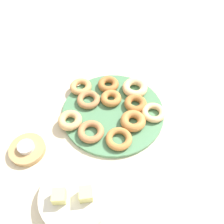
{
  "coord_description": "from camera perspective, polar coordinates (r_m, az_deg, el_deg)",
  "views": [
    {
      "loc": [
        -0.06,
        0.53,
        0.7
      ],
      "look_at": [
        0.0,
        0.03,
        0.04
      ],
      "focal_mm": 38.26,
      "sensor_mm": 36.0,
      "label": 1
    }
  ],
  "objects": [
    {
      "name": "tealight",
      "position": [
        0.82,
        -19.88,
        -7.83
      ],
      "size": [
        0.05,
        0.05,
        0.02
      ],
      "primitive_type": "cylinder",
      "color": "silver",
      "rests_on": "candle_holder"
    },
    {
      "name": "fruit_bowl",
      "position": [
        0.73,
        -8.87,
        -19.35
      ],
      "size": [
        0.2,
        0.2,
        0.04
      ],
      "primitive_type": "cylinder",
      "color": "silver",
      "rests_on": "ground_plane"
    },
    {
      "name": "melon_chunk_left",
      "position": [
        0.69,
        -6.26,
        -18.89
      ],
      "size": [
        0.04,
        0.04,
        0.04
      ],
      "primitive_type": "cube",
      "rotation": [
        0.0,
        0.0,
        0.26
      ],
      "color": "#DBD67A",
      "rests_on": "fruit_bowl"
    },
    {
      "name": "donut_9",
      "position": [
        0.88,
        5.6,
        2.06
      ],
      "size": [
        0.09,
        0.09,
        0.03
      ],
      "primitive_type": "torus",
      "rotation": [
        0.0,
        0.0,
        4.64
      ],
      "color": "#AD6B33",
      "rests_on": "donut_plate"
    },
    {
      "name": "melon_chunk_right",
      "position": [
        0.69,
        -12.49,
        -19.05
      ],
      "size": [
        0.04,
        0.04,
        0.04
      ],
      "primitive_type": "cube",
      "rotation": [
        0.0,
        0.0,
        0.18
      ],
      "color": "#DBD67A",
      "rests_on": "fruit_bowl"
    },
    {
      "name": "donut_2",
      "position": [
        0.94,
        -7.5,
        6.0
      ],
      "size": [
        0.12,
        0.12,
        0.02
      ],
      "primitive_type": "torus",
      "rotation": [
        0.0,
        0.0,
        2.41
      ],
      "color": "tan",
      "rests_on": "donut_plate"
    },
    {
      "name": "donut_7",
      "position": [
        0.93,
        5.48,
        5.79
      ],
      "size": [
        0.14,
        0.14,
        0.03
      ],
      "primitive_type": "torus",
      "rotation": [
        0.0,
        0.0,
        2.41
      ],
      "color": "#EABC84",
      "rests_on": "donut_plate"
    },
    {
      "name": "donut_3",
      "position": [
        0.83,
        5.05,
        -2.12
      ],
      "size": [
        0.12,
        0.12,
        0.03
      ],
      "primitive_type": "torus",
      "rotation": [
        0.0,
        0.0,
        2.74
      ],
      "color": "#BC7A3D",
      "rests_on": "donut_plate"
    },
    {
      "name": "donut_10",
      "position": [
        0.84,
        -10.02,
        -1.97
      ],
      "size": [
        0.1,
        0.1,
        0.03
      ],
      "primitive_type": "torus",
      "rotation": [
        0.0,
        0.0,
        1.84
      ],
      "color": "tan",
      "rests_on": "donut_plate"
    },
    {
      "name": "ground_plane",
      "position": [
        0.88,
        0.25,
        -0.21
      ],
      "size": [
        2.4,
        2.4,
        0.0
      ],
      "primitive_type": "plane",
      "color": "beige"
    },
    {
      "name": "donut_plate",
      "position": [
        0.87,
        0.25,
        0.07
      ],
      "size": [
        0.37,
        0.37,
        0.01
      ],
      "primitive_type": "cylinder",
      "color": "#4C7F56",
      "rests_on": "ground_plane"
    },
    {
      "name": "donut_8",
      "position": [
        0.81,
        -5.07,
        -4.69
      ],
      "size": [
        0.11,
        0.11,
        0.02
      ],
      "primitive_type": "torus",
      "rotation": [
        0.0,
        0.0,
        5.93
      ],
      "color": "#B27547",
      "rests_on": "donut_plate"
    },
    {
      "name": "donut_6",
      "position": [
        0.79,
        1.64,
        -6.42
      ],
      "size": [
        0.09,
        0.09,
        0.02
      ],
      "primitive_type": "torus",
      "rotation": [
        0.0,
        0.0,
        3.08
      ],
      "color": "#BC7A3D",
      "rests_on": "donut_plate"
    },
    {
      "name": "donut_0",
      "position": [
        0.86,
        9.86,
        -0.4
      ],
      "size": [
        0.12,
        0.12,
        0.02
      ],
      "primitive_type": "torus",
      "rotation": [
        0.0,
        0.0,
        3.74
      ],
      "color": "#EABC84",
      "rests_on": "donut_plate"
    },
    {
      "name": "donut_1",
      "position": [
        0.89,
        -5.65,
        2.94
      ],
      "size": [
        0.12,
        0.12,
        0.02
      ],
      "primitive_type": "torus",
      "rotation": [
        0.0,
        0.0,
        0.98
      ],
      "color": "#B27547",
      "rests_on": "donut_plate"
    },
    {
      "name": "candle_holder",
      "position": [
        0.83,
        -19.55,
        -8.44
      ],
      "size": [
        0.12,
        0.12,
        0.02
      ],
      "primitive_type": "cylinder",
      "color": "tan",
      "rests_on": "ground_plane"
    },
    {
      "name": "donut_5",
      "position": [
        0.89,
        -0.24,
        3.28
      ],
      "size": [
        0.1,
        0.1,
        0.03
      ],
      "primitive_type": "torus",
      "rotation": [
        0.0,
        0.0,
        2.76
      ],
      "color": "#BC7A3D",
      "rests_on": "donut_plate"
    },
    {
      "name": "donut_4",
      "position": [
        0.94,
        -0.88,
        6.63
      ],
      "size": [
        0.1,
        0.1,
        0.03
      ],
      "primitive_type": "torus",
      "rotation": [
        0.0,
        0.0,
        6.02
      ],
      "color": "#AD6B33",
      "rests_on": "donut_plate"
    }
  ]
}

